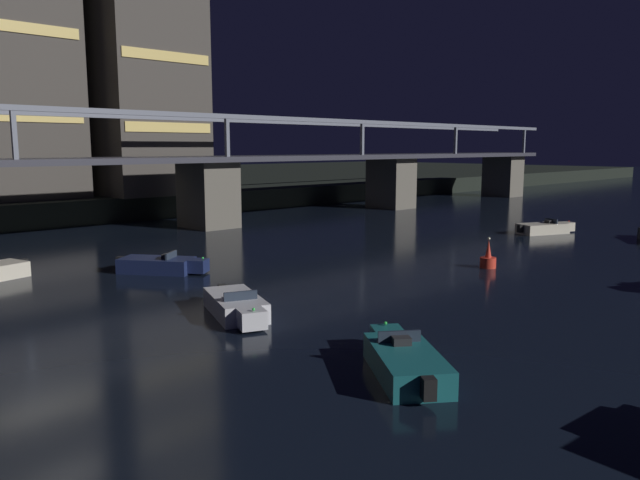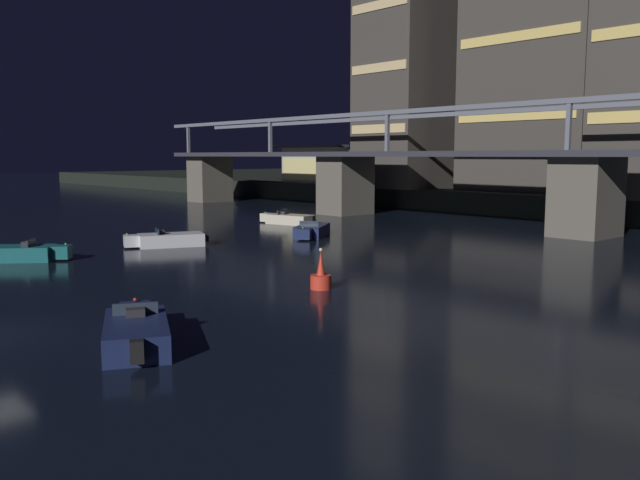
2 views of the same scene
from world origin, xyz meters
name	(u,v)px [view 2 (image 2 of 2)]	position (x,y,z in m)	size (l,w,h in m)	color
river_bridge	(587,177)	(0.00, 38.93, 4.17)	(102.49, 6.40, 9.38)	#605B51
tower_west_low	(415,41)	(-25.90, 50.94, 17.86)	(8.21, 11.40, 31.62)	#423D38
tower_west_tall	(553,5)	(-12.22, 55.09, 20.04)	(13.24, 12.39, 35.99)	#423D38
waterfront_pavilion	(330,165)	(-39.28, 50.84, 4.44)	(12.40, 7.40, 4.70)	#B2AD9E
speedboat_near_center	(288,219)	(-20.46, 28.88, 0.41)	(5.19, 2.72, 1.16)	beige
speedboat_near_right	(136,332)	(3.99, 3.24, 0.41)	(4.97, 3.35, 1.16)	#19234C
speedboat_mid_center	(20,253)	(-15.08, 5.90, 0.41)	(3.97, 4.70, 1.16)	#196066
speedboat_far_left	(311,231)	(-12.68, 24.64, 0.41)	(3.95, 4.71, 1.16)	#19234C
speedboat_far_center	(168,240)	(-14.87, 14.67, 0.41)	(3.10, 5.08, 1.16)	silver
channel_buoy	(321,278)	(1.37, 12.95, 0.48)	(0.90, 0.90, 1.76)	red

